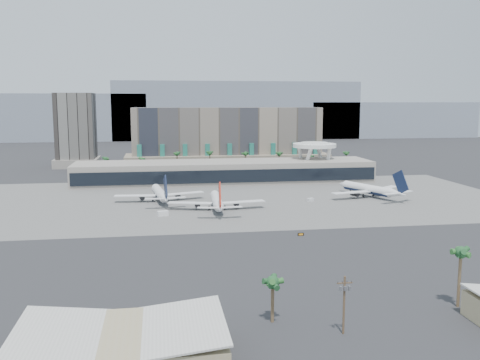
{
  "coord_description": "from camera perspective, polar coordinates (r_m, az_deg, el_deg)",
  "views": [
    {
      "loc": [
        -38.0,
        -193.17,
        46.22
      ],
      "look_at": [
        -1.94,
        40.0,
        11.38
      ],
      "focal_mm": 40.0,
      "sensor_mm": 36.0,
      "label": 1
    }
  ],
  "objects": [
    {
      "name": "airliner_centre",
      "position": [
        229.28,
        -2.47,
        -2.27
      ],
      "size": [
        42.2,
        43.49,
        15.01
      ],
      "rotation": [
        0.0,
        0.0,
        -0.05
      ],
      "color": "white",
      "rests_on": "ground"
    },
    {
      "name": "apron_pad",
      "position": [
        255.28,
        -0.08,
        -2.03
      ],
      "size": [
        260.0,
        130.0,
        0.06
      ],
      "primitive_type": "cube",
      "color": "#5B5B59",
      "rests_on": "ground"
    },
    {
      "name": "ground",
      "position": [
        202.23,
        2.28,
        -4.82
      ],
      "size": [
        900.0,
        900.0,
        0.0
      ],
      "primitive_type": "plane",
      "color": "#232326",
      "rests_on": "ground"
    },
    {
      "name": "saucer_structure",
      "position": [
        324.05,
        7.93,
        3.4
      ],
      "size": [
        26.0,
        26.0,
        21.89
      ],
      "color": "white",
      "rests_on": "ground"
    },
    {
      "name": "office_tower",
      "position": [
        397.96,
        -17.07,
        4.68
      ],
      "size": [
        30.0,
        30.0,
        52.0
      ],
      "color": "black",
      "rests_on": "ground"
    },
    {
      "name": "mountain_ridge",
      "position": [
        666.63,
        -3.14,
        6.98
      ],
      "size": [
        680.0,
        60.0,
        70.0
      ],
      "color": "gray",
      "rests_on": "ground"
    },
    {
      "name": "hangar_left",
      "position": [
        101.05,
        -12.46,
        -17.01
      ],
      "size": [
        36.65,
        22.6,
        7.55
      ],
      "color": "tan",
      "rests_on": "ground"
    },
    {
      "name": "taxiway_sign",
      "position": [
        187.45,
        6.5,
        -5.77
      ],
      "size": [
        2.22,
        0.46,
        1.0
      ],
      "rotation": [
        0.0,
        0.0,
        0.06
      ],
      "color": "black",
      "rests_on": "ground"
    },
    {
      "name": "near_palm_a",
      "position": [
        114.36,
        3.5,
        -11.5
      ],
      "size": [
        6.0,
        6.0,
        10.13
      ],
      "color": "brown",
      "rests_on": "ground"
    },
    {
      "name": "hotel",
      "position": [
        371.87,
        -1.35,
        3.86
      ],
      "size": [
        140.0,
        30.0,
        42.0
      ],
      "color": "gray",
      "rests_on": "ground"
    },
    {
      "name": "palm_row",
      "position": [
        343.02,
        -1.21,
        2.42
      ],
      "size": [
        157.8,
        2.8,
        13.1
      ],
      "color": "brown",
      "rests_on": "ground"
    },
    {
      "name": "airliner_right",
      "position": [
        267.35,
        13.68,
        -0.95
      ],
      "size": [
        40.43,
        41.64,
        15.36
      ],
      "rotation": [
        0.0,
        0.0,
        0.42
      ],
      "color": "white",
      "rests_on": "ground"
    },
    {
      "name": "service_vehicle_a",
      "position": [
        219.69,
        -8.23,
        -3.55
      ],
      "size": [
        4.67,
        3.08,
        2.1
      ],
      "primitive_type": "cube",
      "rotation": [
        0.0,
        0.0,
        0.24
      ],
      "color": "white",
      "rests_on": "ground"
    },
    {
      "name": "airliner_left",
      "position": [
        251.21,
        -8.51,
        -1.42
      ],
      "size": [
        41.82,
        43.29,
        14.98
      ],
      "rotation": [
        0.0,
        0.0,
        0.13
      ],
      "color": "white",
      "rests_on": "ground"
    },
    {
      "name": "near_palm_b",
      "position": [
        130.79,
        22.47,
        -7.78
      ],
      "size": [
        6.0,
        6.0,
        14.11
      ],
      "color": "brown",
      "rests_on": "ground"
    },
    {
      "name": "service_vehicle_b",
      "position": [
        250.59,
        7.5,
        -2.12
      ],
      "size": [
        3.56,
        2.89,
        1.6
      ],
      "primitive_type": "cube",
      "rotation": [
        0.0,
        0.0,
        0.42
      ],
      "color": "silver",
      "rests_on": "ground"
    },
    {
      "name": "utility_pole",
      "position": [
        110.67,
        11.06,
        -12.44
      ],
      "size": [
        3.2,
        0.85,
        12.0
      ],
      "color": "#4C3826",
      "rests_on": "ground"
    },
    {
      "name": "terminal",
      "position": [
        307.95,
        -1.63,
        0.99
      ],
      "size": [
        170.0,
        32.5,
        14.5
      ],
      "color": "#AAA296",
      "rests_on": "ground"
    }
  ]
}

